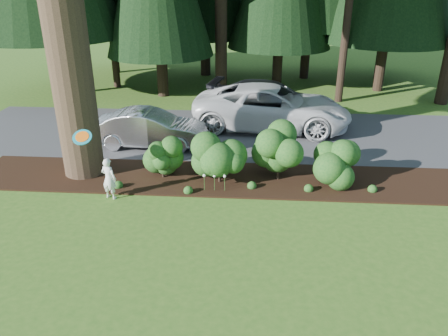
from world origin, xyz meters
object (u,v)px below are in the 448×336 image
Objects in this scene: car_white_suv at (272,107)px; frisbee at (82,137)px; car_dark_suv at (270,100)px; child at (109,179)px; car_silver_wagon at (150,129)px.

frisbee reaches higher than car_white_suv.
car_dark_suv is at bearing 7.15° from car_white_suv.
frisbee is (-5.31, -8.07, 1.07)m from car_dark_suv.
frisbee is (-5.35, -6.53, 0.97)m from car_white_suv.
car_dark_suv is 9.30m from child.
car_silver_wagon is 5.95m from car_dark_suv.
car_silver_wagon reaches higher than child.
car_dark_suv is at bearing 56.67° from frisbee.
frisbee is at bearing 170.15° from car_silver_wagon.
car_white_suv is 1.55m from car_dark_suv.
car_dark_suv reaches higher than car_silver_wagon.
child is 2.27× the size of frisbee.
car_dark_suv is at bearing -47.24° from car_silver_wagon.
car_silver_wagon is at bearing 141.59° from car_dark_suv.
car_dark_suv is (-0.04, 1.55, -0.10)m from car_white_suv.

